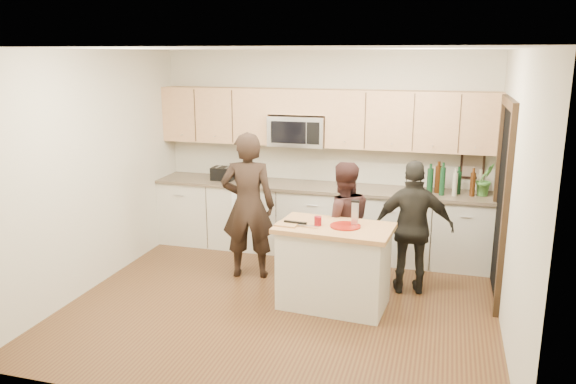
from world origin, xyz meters
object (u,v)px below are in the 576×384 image
(toaster, at_px, (223,173))
(woman_center, at_px, (342,225))
(island, at_px, (334,266))
(woman_right, at_px, (413,228))
(woman_left, at_px, (248,206))

(toaster, distance_m, woman_center, 2.16)
(toaster, height_order, woman_center, woman_center)
(toaster, xyz_separation_m, woman_center, (1.88, -1.02, -0.29))
(toaster, bearing_deg, island, -39.64)
(woman_center, relative_size, woman_right, 0.97)
(toaster, xyz_separation_m, woman_right, (2.67, -0.96, -0.27))
(woman_left, bearing_deg, island, 141.87)
(island, distance_m, woman_left, 1.36)
(island, xyz_separation_m, woman_right, (0.78, 0.61, 0.31))
(woman_left, height_order, woman_right, woman_left)
(woman_right, bearing_deg, woman_center, -5.43)
(woman_center, xyz_separation_m, woman_right, (0.79, 0.06, 0.02))
(woman_center, bearing_deg, woman_left, -23.37)
(toaster, height_order, woman_right, woman_right)
(island, xyz_separation_m, toaster, (-1.89, 1.57, 0.58))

